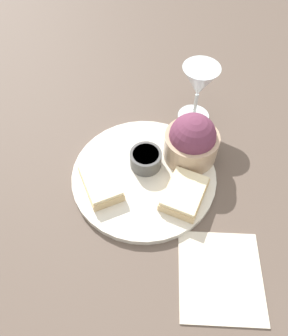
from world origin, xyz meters
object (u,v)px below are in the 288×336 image
at_px(wine_glass, 199,84).
at_px(napkin, 221,276).
at_px(cheese_toast_far, 101,182).
at_px(cheese_toast_near, 184,193).
at_px(sauce_ramekin, 146,158).
at_px(salad_bowl, 192,141).

distance_m(wine_glass, napkin, 0.38).
relative_size(cheese_toast_far, wine_glass, 0.78).
bearing_deg(cheese_toast_near, wine_glass, -23.75).
height_order(sauce_ramekin, cheese_toast_near, sauce_ramekin).
bearing_deg(salad_bowl, napkin, 174.12).
relative_size(sauce_ramekin, cheese_toast_near, 0.54).
xyz_separation_m(cheese_toast_near, napkin, (-0.15, -0.02, -0.02)).
bearing_deg(cheese_toast_near, sauce_ramekin, 29.54).
bearing_deg(wine_glass, cheese_toast_far, 121.60).
distance_m(cheese_toast_near, wine_glass, 0.24).
relative_size(cheese_toast_near, wine_glass, 0.85).
height_order(salad_bowl, napkin, salad_bowl).
xyz_separation_m(cheese_toast_near, wine_glass, (0.21, -0.09, 0.07)).
height_order(wine_glass, napkin, wine_glass).
xyz_separation_m(cheese_toast_far, wine_glass, (0.15, -0.24, 0.07)).
relative_size(sauce_ramekin, napkin, 0.34).
bearing_deg(salad_bowl, cheese_toast_far, 99.82).
bearing_deg(salad_bowl, cheese_toast_near, 155.91).
bearing_deg(wine_glass, salad_bowl, 156.53).
height_order(cheese_toast_near, napkin, cheese_toast_near).
height_order(cheese_toast_near, wine_glass, wine_glass).
xyz_separation_m(cheese_toast_far, napkin, (-0.21, -0.16, -0.02)).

